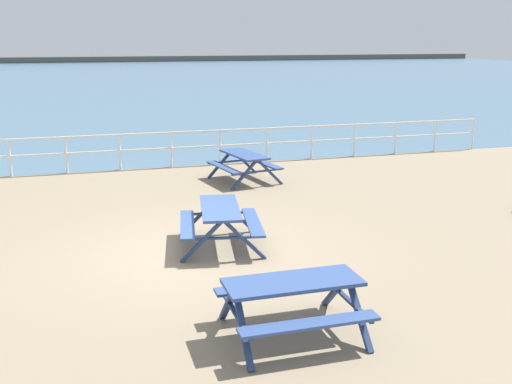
{
  "coord_description": "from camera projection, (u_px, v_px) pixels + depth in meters",
  "views": [
    {
      "loc": [
        -1.91,
        -10.4,
        3.84
      ],
      "look_at": [
        1.47,
        1.0,
        0.8
      ],
      "focal_mm": 42.38,
      "sensor_mm": 36.0,
      "label": 1
    }
  ],
  "objects": [
    {
      "name": "picnic_table_near_right",
      "position": [
        244.0,
        160.0,
        16.54
      ],
      "size": [
        1.81,
        2.04,
        0.8
      ],
      "rotation": [
        0.0,
        0.0,
        1.75
      ],
      "color": "#334C84",
      "rests_on": "ground"
    },
    {
      "name": "picnic_table_mid_centre",
      "position": [
        293.0,
        294.0,
        7.91
      ],
      "size": [
        1.8,
        1.54,
        0.8
      ],
      "rotation": [
        0.0,
        0.0,
        0.0
      ],
      "color": "#334C84",
      "rests_on": "ground"
    },
    {
      "name": "picnic_table_near_left",
      "position": [
        220.0,
        216.0,
        11.34
      ],
      "size": [
        1.8,
        2.03,
        0.8
      ],
      "rotation": [
        0.0,
        0.0,
        1.4
      ],
      "color": "#334C84",
      "rests_on": "ground"
    },
    {
      "name": "sea_band",
      "position": [
        94.0,
        78.0,
        60.13
      ],
      "size": [
        142.0,
        90.0,
        0.01
      ],
      "primitive_type": "cube",
      "color": "#476B84",
      "rests_on": "ground"
    },
    {
      "name": "ground_plane",
      "position": [
        195.0,
        258.0,
        11.16
      ],
      "size": [
        30.0,
        24.0,
        0.2
      ],
      "primitive_type": "cube",
      "color": "gray"
    },
    {
      "name": "seaward_railing",
      "position": [
        145.0,
        144.0,
        18.15
      ],
      "size": [
        23.07,
        0.07,
        1.08
      ],
      "color": "white",
      "rests_on": "ground"
    },
    {
      "name": "distant_shoreline",
      "position": [
        85.0,
        62.0,
        100.07
      ],
      "size": [
        142.0,
        6.0,
        1.8
      ],
      "primitive_type": "cube",
      "color": "#4C4C47",
      "rests_on": "ground"
    }
  ]
}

